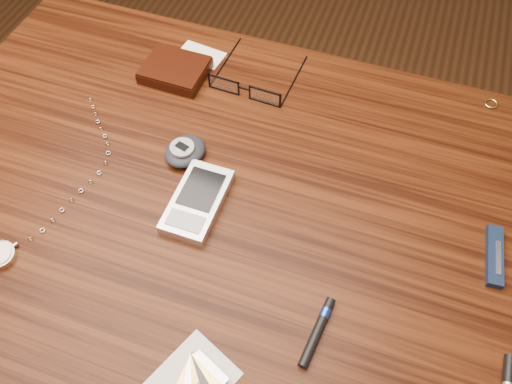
# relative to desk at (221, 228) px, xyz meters

# --- Properties ---
(ground) EXTENTS (3.80, 3.80, 0.00)m
(ground) POSITION_rel_desk_xyz_m (0.00, 0.00, -0.65)
(ground) COLOR #472814
(ground) RESTS_ON ground
(desk) EXTENTS (1.00, 0.70, 0.75)m
(desk) POSITION_rel_desk_xyz_m (0.00, 0.00, 0.00)
(desk) COLOR #381708
(desk) RESTS_ON ground
(wallet_and_card) EXTENTS (0.12, 0.14, 0.02)m
(wallet_and_card) POSITION_rel_desk_xyz_m (-0.16, 0.21, 0.11)
(wallet_and_card) COLOR black
(wallet_and_card) RESTS_ON desk
(eyeglasses) EXTENTS (0.14, 0.14, 0.03)m
(eyeglasses) POSITION_rel_desk_xyz_m (-0.03, 0.21, 0.12)
(eyeglasses) COLOR black
(eyeglasses) RESTS_ON desk
(gold_ring) EXTENTS (0.02, 0.02, 0.00)m
(gold_ring) POSITION_rel_desk_xyz_m (0.37, 0.32, 0.10)
(gold_ring) COLOR #E0CA73
(gold_ring) RESTS_ON desk
(pocket_watch) EXTENTS (0.10, 0.32, 0.01)m
(pocket_watch) POSITION_rel_desk_xyz_m (-0.23, -0.18, 0.11)
(pocket_watch) COLOR silver
(pocket_watch) RESTS_ON desk
(pda_phone) EXTENTS (0.07, 0.13, 0.02)m
(pda_phone) POSITION_rel_desk_xyz_m (-0.02, -0.03, 0.11)
(pda_phone) COLOR silver
(pda_phone) RESTS_ON desk
(pedometer) EXTENTS (0.08, 0.08, 0.03)m
(pedometer) POSITION_rel_desk_xyz_m (-0.07, 0.05, 0.11)
(pedometer) COLOR black
(pedometer) RESTS_ON desk
(pocket_knife) EXTENTS (0.03, 0.09, 0.01)m
(pocket_knife) POSITION_rel_desk_xyz_m (0.39, 0.03, 0.11)
(pocket_knife) COLOR black
(pocket_knife) RESTS_ON desk
(black_blue_pen) EXTENTS (0.02, 0.09, 0.01)m
(black_blue_pen) POSITION_rel_desk_xyz_m (0.20, -0.15, 0.11)
(black_blue_pen) COLOR black
(black_blue_pen) RESTS_ON desk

